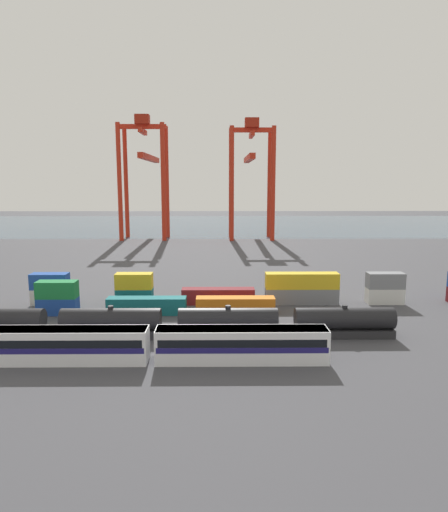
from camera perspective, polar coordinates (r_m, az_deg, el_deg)
name	(u,v)px	position (r m, az deg, el deg)	size (l,w,h in m)	color
ground_plane	(214,266)	(110.68, -1.22, -1.27)	(420.00, 420.00, 0.00)	#424247
harbour_water	(217,225)	(218.49, -0.90, 3.93)	(400.00, 110.00, 0.01)	#384C60
passenger_train	(152,344)	(53.18, -8.96, -10.70)	(39.66, 3.14, 3.90)	silver
freight_tank_row	(170,322)	(60.88, -6.77, -8.21)	(58.65, 2.80, 4.26)	#232326
shipping_container_1	(58,306)	(75.26, -19.94, -5.86)	(6.04, 2.44, 2.60)	#1C4299
shipping_container_2	(57,289)	(74.65, -20.05, -3.93)	(6.04, 2.44, 2.60)	#197538
shipping_container_3	(147,306)	(71.92, -9.57, -6.11)	(12.10, 2.44, 2.60)	#146066
shipping_container_4	(235,305)	(71.08, 1.42, -6.17)	(12.10, 2.44, 2.60)	orange
shipping_container_5	(51,296)	(81.77, -20.74, -4.72)	(6.04, 2.44, 2.60)	silver
shipping_container_6	(50,281)	(81.21, -20.85, -2.94)	(6.04, 2.44, 2.60)	#1C4299
shipping_container_7	(135,296)	(78.08, -11.06, -4.93)	(6.04, 2.44, 2.60)	#146066
shipping_container_8	(134,281)	(77.49, -11.12, -3.07)	(6.04, 2.44, 2.60)	gold
shipping_container_9	(218,296)	(76.78, -0.73, -5.00)	(12.10, 2.44, 2.60)	maroon
shipping_container_10	(301,296)	(77.99, 9.61, -4.90)	(12.10, 2.44, 2.60)	slate
shipping_container_11	(302,281)	(77.40, 9.66, -3.04)	(12.10, 2.44, 2.60)	gold
shipping_container_12	(384,296)	(81.60, 19.32, -4.67)	(6.04, 2.44, 2.60)	silver
shipping_container_13	(385,280)	(81.04, 19.42, -2.89)	(6.04, 2.44, 2.60)	slate
gantry_crane_west	(145,165)	(169.14, -9.76, 11.03)	(16.41, 41.80, 42.91)	red
gantry_crane_central	(251,167)	(166.88, 3.35, 10.99)	(15.67, 38.90, 41.81)	red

